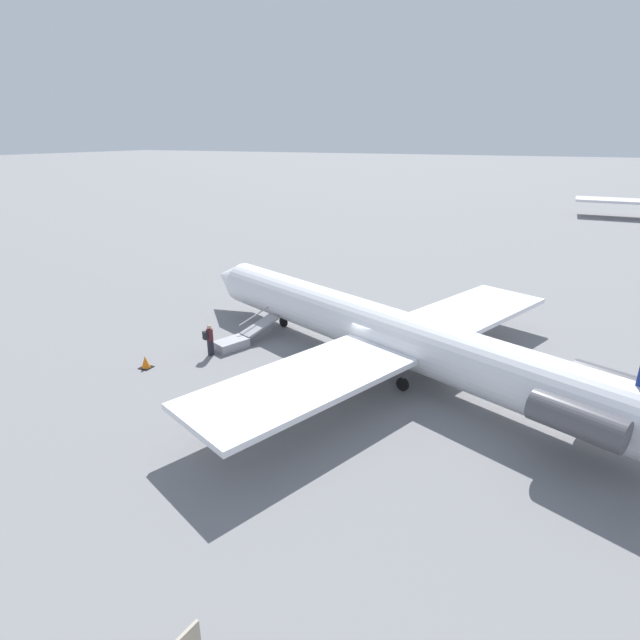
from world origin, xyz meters
TOP-DOWN VIEW (x-y plane):
  - ground_plane at (0.00, 0.00)m, footprint 600.00×600.00m
  - airplane_main at (-0.87, 0.34)m, footprint 28.96×22.64m
  - boarding_stairs at (8.10, 0.91)m, footprint 2.41×4.11m
  - passenger at (8.73, 2.54)m, footprint 0.44×0.57m
  - traffic_cone_near_stairs at (10.75, 5.25)m, footprint 0.59×0.59m

SIDE VIEW (x-z plane):
  - ground_plane at x=0.00m, z-range 0.00..0.00m
  - traffic_cone_near_stairs at x=10.75m, z-range -0.02..0.63m
  - boarding_stairs at x=8.10m, z-range -0.47..1.22m
  - passenger at x=8.73m, z-range 0.13..1.87m
  - airplane_main at x=-0.87m, z-range -1.36..5.39m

